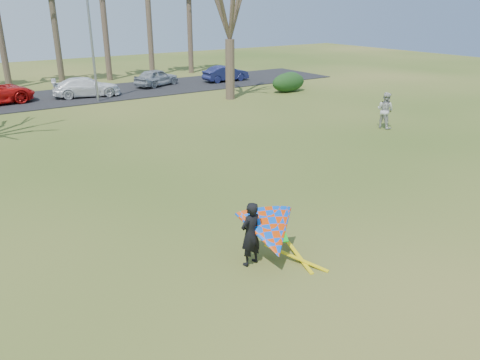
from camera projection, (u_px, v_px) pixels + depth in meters
ground at (279, 237)px, 13.34m from camera, size 100.00×100.00×0.00m
parking_strip at (56, 98)px, 32.69m from camera, size 46.00×7.00×0.06m
streetlight at (93, 33)px, 29.92m from camera, size 2.28×0.18×8.00m
hedge_near at (288, 82)px, 34.82m from camera, size 2.85×1.29×1.42m
hedge_far at (290, 79)px, 37.01m from camera, size 2.10×0.99×1.17m
car_3 at (87, 87)px, 32.83m from camera, size 4.84×2.78×1.32m
car_4 at (156, 77)px, 37.05m from camera, size 4.20×2.97×1.33m
car_5 at (226, 73)px, 39.29m from camera, size 3.90×1.40×1.28m
pedestrian_a at (385, 110)px, 24.61m from camera, size 0.83×1.01×1.90m
kite_flyer at (269, 233)px, 11.68m from camera, size 2.13×2.39×2.02m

